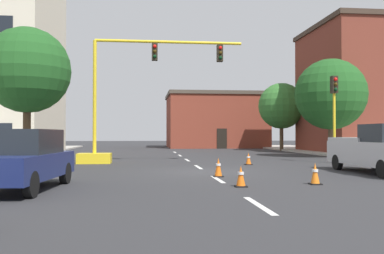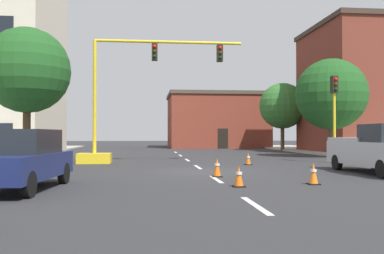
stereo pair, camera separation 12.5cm
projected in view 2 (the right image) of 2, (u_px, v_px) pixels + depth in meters
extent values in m
plane|color=#2D2D30|center=(205.00, 172.00, 17.90)|extent=(160.00, 160.00, 0.00)
cube|color=silver|center=(256.00, 205.00, 9.45)|extent=(0.16, 2.40, 0.01)
cube|color=silver|center=(216.00, 179.00, 14.92)|extent=(0.16, 2.40, 0.01)
cube|color=silver|center=(198.00, 167.00, 20.39)|extent=(0.16, 2.40, 0.01)
cube|color=silver|center=(187.00, 160.00, 25.86)|extent=(0.16, 2.40, 0.01)
cube|color=silver|center=(180.00, 155.00, 31.33)|extent=(0.16, 2.40, 0.01)
cube|color=silver|center=(176.00, 152.00, 36.80)|extent=(0.16, 2.40, 0.01)
cube|color=brown|center=(216.00, 122.00, 50.55)|extent=(11.23, 9.18, 6.00)
cube|color=#4C4238|center=(216.00, 96.00, 50.61)|extent=(11.53, 9.48, 0.40)
cube|color=black|center=(223.00, 139.00, 45.93)|extent=(1.10, 0.06, 2.20)
cube|color=yellow|center=(94.00, 158.00, 23.01)|extent=(1.80, 1.20, 0.55)
cylinder|color=yellow|center=(95.00, 97.00, 23.06)|extent=(0.20, 0.20, 6.20)
cylinder|color=yellow|center=(169.00, 42.00, 23.54)|extent=(8.18, 0.16, 0.16)
cube|color=black|center=(155.00, 52.00, 23.44)|extent=(0.32, 0.36, 0.95)
sphere|color=red|center=(155.00, 46.00, 23.26)|extent=(0.20, 0.20, 0.20)
sphere|color=#38280A|center=(155.00, 51.00, 23.25)|extent=(0.20, 0.20, 0.20)
sphere|color=black|center=(155.00, 56.00, 23.25)|extent=(0.20, 0.20, 0.20)
cube|color=black|center=(220.00, 53.00, 23.83)|extent=(0.32, 0.36, 0.95)
sphere|color=red|center=(220.00, 48.00, 23.64)|extent=(0.20, 0.20, 0.20)
sphere|color=#38280A|center=(220.00, 53.00, 23.64)|extent=(0.20, 0.20, 0.20)
sphere|color=black|center=(220.00, 58.00, 23.63)|extent=(0.20, 0.20, 0.20)
cylinder|color=yellow|center=(334.00, 120.00, 23.14)|extent=(0.14, 0.14, 4.80)
cube|color=black|center=(334.00, 85.00, 23.17)|extent=(0.32, 0.36, 0.95)
sphere|color=red|center=(336.00, 79.00, 22.99)|extent=(0.20, 0.20, 0.20)
sphere|color=#38280A|center=(336.00, 84.00, 22.98)|extent=(0.20, 0.20, 0.20)
sphere|color=black|center=(336.00, 89.00, 22.98)|extent=(0.20, 0.20, 0.20)
cylinder|color=#4C3823|center=(27.00, 135.00, 19.99)|extent=(0.36, 0.36, 3.11)
sphere|color=#1E511E|center=(27.00, 70.00, 20.04)|extent=(4.08, 4.08, 4.08)
cylinder|color=brown|center=(331.00, 139.00, 28.78)|extent=(0.36, 0.36, 2.50)
sphere|color=#1E511E|center=(331.00, 94.00, 28.83)|extent=(4.87, 4.87, 4.87)
cylinder|color=brown|center=(282.00, 137.00, 40.29)|extent=(0.36, 0.36, 2.65)
sphere|color=#33702D|center=(282.00, 106.00, 40.34)|extent=(4.39, 4.39, 4.39)
cube|color=#BCBCC1|center=(378.00, 153.00, 17.07)|extent=(2.00, 5.40, 0.95)
cube|color=#BCBCC1|center=(363.00, 139.00, 18.26)|extent=(2.00, 2.81, 0.16)
cylinder|color=black|center=(383.00, 169.00, 15.14)|extent=(0.22, 0.68, 0.68)
cylinder|color=black|center=(375.00, 162.00, 18.98)|extent=(0.22, 0.68, 0.68)
cylinder|color=black|center=(337.00, 162.00, 18.79)|extent=(0.22, 0.68, 0.68)
cube|color=navy|center=(19.00, 166.00, 12.07)|extent=(2.25, 4.65, 0.70)
cube|color=#1E2328|center=(21.00, 141.00, 12.18)|extent=(1.90, 2.45, 0.70)
cylinder|color=black|center=(12.00, 173.00, 13.58)|extent=(0.28, 0.70, 0.68)
cylinder|color=black|center=(64.00, 173.00, 13.60)|extent=(0.28, 0.70, 0.68)
cylinder|color=black|center=(28.00, 184.00, 10.54)|extent=(0.28, 0.70, 0.68)
cube|color=black|center=(314.00, 184.00, 13.33)|extent=(0.36, 0.36, 0.04)
cone|color=orange|center=(314.00, 173.00, 13.34)|extent=(0.28, 0.28, 0.65)
cylinder|color=white|center=(314.00, 171.00, 13.34)|extent=(0.19, 0.19, 0.08)
cube|color=black|center=(217.00, 176.00, 15.72)|extent=(0.36, 0.36, 0.04)
cone|color=orange|center=(217.00, 167.00, 15.73)|extent=(0.28, 0.28, 0.68)
cylinder|color=white|center=(217.00, 165.00, 15.73)|extent=(0.19, 0.19, 0.08)
cube|color=black|center=(248.00, 164.00, 21.86)|extent=(0.36, 0.36, 0.04)
cone|color=orange|center=(248.00, 158.00, 21.87)|extent=(0.28, 0.28, 0.59)
cylinder|color=white|center=(248.00, 157.00, 21.87)|extent=(0.19, 0.19, 0.08)
cube|color=black|center=(239.00, 186.00, 12.73)|extent=(0.36, 0.36, 0.04)
cone|color=orange|center=(239.00, 176.00, 12.74)|extent=(0.28, 0.28, 0.61)
cylinder|color=white|center=(239.00, 173.00, 12.74)|extent=(0.19, 0.19, 0.08)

